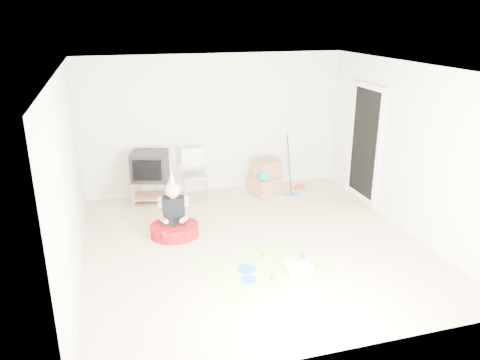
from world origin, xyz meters
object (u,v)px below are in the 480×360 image
object	(u,v)px
folding_chair	(195,176)
cardboard_boxes	(267,178)
birthday_cake	(298,269)
tv_stand	(152,189)
crt_tv	(150,166)
seated_woman	(174,222)

from	to	relation	value
folding_chair	cardboard_boxes	world-z (taller)	folding_chair
folding_chair	birthday_cake	xyz separation A→B (m)	(0.84, -2.90, -0.43)
tv_stand	crt_tv	bearing A→B (deg)	116.57
folding_chair	birthday_cake	bearing A→B (deg)	-73.80
crt_tv	cardboard_boxes	size ratio (longest dim) A/B	0.93
birthday_cake	folding_chair	bearing A→B (deg)	106.20
cardboard_boxes	folding_chair	bearing A→B (deg)	177.60
seated_woman	birthday_cake	size ratio (longest dim) A/B	3.03
crt_tv	folding_chair	world-z (taller)	folding_chair
folding_chair	cardboard_boxes	bearing A→B (deg)	-2.40
tv_stand	crt_tv	distance (m)	0.44
cardboard_boxes	seated_woman	world-z (taller)	seated_woman
cardboard_boxes	seated_woman	distance (m)	2.36
tv_stand	cardboard_boxes	world-z (taller)	cardboard_boxes
crt_tv	folding_chair	size ratio (longest dim) A/B	0.63
crt_tv	cardboard_boxes	bearing A→B (deg)	11.67
folding_chair	seated_woman	world-z (taller)	seated_woman
seated_woman	birthday_cake	distance (m)	2.10
crt_tv	birthday_cake	world-z (taller)	crt_tv
birthday_cake	cardboard_boxes	bearing A→B (deg)	79.48
crt_tv	folding_chair	distance (m)	0.82
seated_woman	cardboard_boxes	bearing A→B (deg)	33.92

